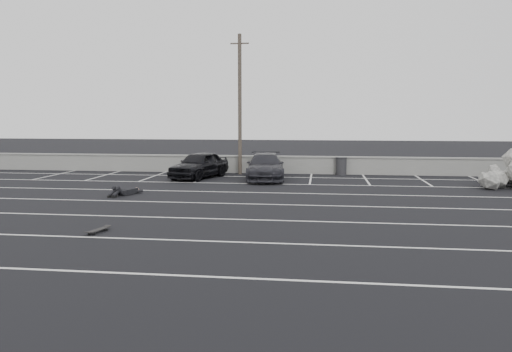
# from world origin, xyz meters

# --- Properties ---
(ground) EXTENTS (120.00, 120.00, 0.00)m
(ground) POSITION_xyz_m (0.00, 0.00, 0.00)
(ground) COLOR black
(ground) RESTS_ON ground
(seawall) EXTENTS (50.00, 0.45, 1.06)m
(seawall) POSITION_xyz_m (0.00, 14.00, 0.55)
(seawall) COLOR gray
(seawall) RESTS_ON ground
(stall_lines) EXTENTS (36.00, 20.05, 0.01)m
(stall_lines) POSITION_xyz_m (-0.08, 4.41, 0.00)
(stall_lines) COLOR silver
(stall_lines) RESTS_ON ground
(car_left) EXTENTS (2.98, 4.67, 1.48)m
(car_left) POSITION_xyz_m (-5.19, 11.03, 0.74)
(car_left) COLOR black
(car_left) RESTS_ON ground
(car_right) EXTENTS (2.47, 5.05, 1.41)m
(car_right) POSITION_xyz_m (-1.45, 10.82, 0.71)
(car_right) COLOR #232329
(car_right) RESTS_ON ground
(utility_pole) EXTENTS (1.09, 0.22, 8.18)m
(utility_pole) POSITION_xyz_m (-3.24, 13.20, 4.14)
(utility_pole) COLOR #4C4238
(utility_pole) RESTS_ON ground
(trash_bin) EXTENTS (0.72, 0.72, 1.05)m
(trash_bin) POSITION_xyz_m (2.73, 13.60, 0.53)
(trash_bin) COLOR #29292C
(trash_bin) RESTS_ON ground
(person) EXTENTS (2.31, 2.89, 0.47)m
(person) POSITION_xyz_m (-6.81, 4.82, 0.23)
(person) COLOR black
(person) RESTS_ON ground
(skateboard) EXTENTS (0.39, 0.84, 0.10)m
(skateboard) POSITION_xyz_m (-4.89, -2.43, 0.08)
(skateboard) COLOR black
(skateboard) RESTS_ON ground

